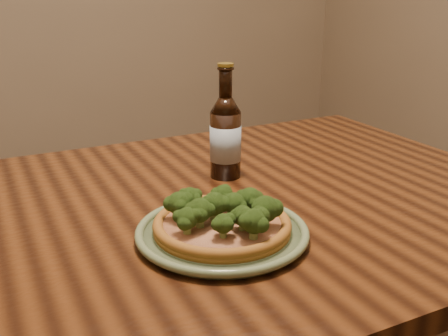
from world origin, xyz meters
name	(u,v)px	position (x,y,z in m)	size (l,w,h in m)	color
table	(140,261)	(0.00, 0.10, 0.66)	(1.60, 0.90, 0.75)	#44220E
plate	(222,232)	(0.10, -0.05, 0.76)	(0.28, 0.28, 0.02)	#647651
pizza	(222,221)	(0.10, -0.05, 0.78)	(0.22, 0.22, 0.07)	#8F5B20
beer_bottle	(225,136)	(0.23, 0.21, 0.84)	(0.07, 0.07, 0.24)	black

